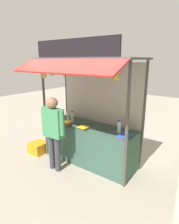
# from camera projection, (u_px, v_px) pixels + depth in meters

# --- Properties ---
(ground_plane) EXTENTS (20.00, 20.00, 0.00)m
(ground_plane) POSITION_uv_depth(u_px,v_px,m) (90.00, 161.00, 4.76)
(ground_plane) COLOR #9E9384
(stall_counter) EXTENTS (2.26, 0.73, 0.92)m
(stall_counter) POSITION_uv_depth(u_px,v_px,m) (90.00, 144.00, 4.64)
(stall_counter) COLOR #385B4C
(stall_counter) RESTS_ON ground
(stall_structure) EXTENTS (2.46, 1.54, 2.83)m
(stall_structure) POSITION_uv_depth(u_px,v_px,m) (92.00, 93.00, 4.39)
(stall_structure) COLOR #4C4742
(stall_structure) RESTS_ON ground
(water_bottle_rear_center) EXTENTS (0.08, 0.08, 0.28)m
(water_bottle_rear_center) POSITION_uv_depth(u_px,v_px,m) (119.00, 127.00, 4.08)
(water_bottle_rear_center) COLOR silver
(water_bottle_rear_center) RESTS_ON stall_counter
(water_bottle_left) EXTENTS (0.07, 0.07, 0.25)m
(water_bottle_left) POSITION_uv_depth(u_px,v_px,m) (68.00, 116.00, 4.90)
(water_bottle_left) COLOR silver
(water_bottle_left) RESTS_ON stall_counter
(water_bottle_back_left) EXTENTS (0.08, 0.08, 0.28)m
(water_bottle_back_left) POSITION_uv_depth(u_px,v_px,m) (72.00, 117.00, 4.84)
(water_bottle_back_left) COLOR silver
(water_bottle_back_left) RESTS_ON stall_counter
(magazine_stack_back_right) EXTENTS (0.24, 0.26, 0.04)m
(magazine_stack_back_right) POSITION_uv_depth(u_px,v_px,m) (58.00, 121.00, 4.82)
(magazine_stack_back_right) COLOR purple
(magazine_stack_back_right) RESTS_ON stall_counter
(magazine_stack_front_right) EXTENTS (0.23, 0.28, 0.06)m
(magazine_stack_front_right) POSITION_uv_depth(u_px,v_px,m) (68.00, 123.00, 4.68)
(magazine_stack_front_right) COLOR orange
(magazine_stack_front_right) RESTS_ON stall_counter
(magazine_stack_right) EXTENTS (0.26, 0.27, 0.04)m
(magazine_stack_right) POSITION_uv_depth(u_px,v_px,m) (84.00, 128.00, 4.38)
(magazine_stack_right) COLOR orange
(magazine_stack_right) RESTS_ON stall_counter
(magazine_stack_front_left) EXTENTS (0.23, 0.32, 0.06)m
(magazine_stack_front_left) POSITION_uv_depth(u_px,v_px,m) (124.00, 136.00, 3.88)
(magazine_stack_front_left) COLOR purple
(magazine_stack_front_left) RESTS_ON stall_counter
(banana_bunch_rightmost) EXTENTS (0.11, 0.10, 0.26)m
(banana_bunch_rightmost) POSITION_uv_depth(u_px,v_px,m) (116.00, 76.00, 3.30)
(banana_bunch_rightmost) COLOR #332D23
(banana_bunch_inner_left) EXTENTS (0.10, 0.10, 0.25)m
(banana_bunch_inner_left) POSITION_uv_depth(u_px,v_px,m) (64.00, 73.00, 4.01)
(banana_bunch_inner_left) COLOR #332D23
(banana_bunch_inner_right) EXTENTS (0.12, 0.11, 0.32)m
(banana_bunch_inner_right) POSITION_uv_depth(u_px,v_px,m) (45.00, 74.00, 4.39)
(banana_bunch_inner_right) COLOR #332D23
(banana_bunch_leftmost) EXTENTS (0.11, 0.11, 0.26)m
(banana_bunch_leftmost) POSITION_uv_depth(u_px,v_px,m) (52.00, 72.00, 4.22)
(banana_bunch_leftmost) COLOR #332D23
(vendor_person) EXTENTS (0.64, 0.24, 1.68)m
(vendor_person) POSITION_uv_depth(u_px,v_px,m) (53.00, 128.00, 4.16)
(vendor_person) COLOR #383842
(vendor_person) RESTS_ON ground
(plastic_crate) EXTENTS (0.42, 0.42, 0.28)m
(plastic_crate) POSITION_uv_depth(u_px,v_px,m) (38.00, 148.00, 5.18)
(plastic_crate) COLOR orange
(plastic_crate) RESTS_ON ground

